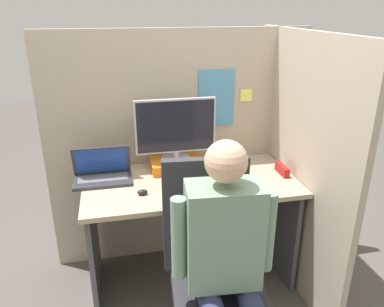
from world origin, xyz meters
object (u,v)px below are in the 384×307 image
Objects in this scene: monitor at (176,129)px; carrot_toy at (181,198)px; laptop at (103,174)px; paper_box at (176,164)px; stapler at (282,170)px; person at (228,257)px; office_chair at (214,269)px.

monitor is 0.52m from carrot_toy.
carrot_toy is (-0.05, -0.45, -0.26)m from monitor.
carrot_toy is at bearing -40.44° from laptop.
monitor is 3.99× the size of carrot_toy.
paper_box reaches higher than carrot_toy.
person reaches higher than stapler.
carrot_toy is 0.53m from person.
person is (-0.60, -0.74, -0.05)m from stapler.
stapler is at bearing 50.84° from person.
person is at bearing -58.28° from laptop.
laptop is at bearing -170.62° from paper_box.
stapler is at bearing 17.30° from carrot_toy.
laptop is at bearing 121.72° from person.
laptop is (-0.48, -0.08, 0.01)m from paper_box.
person is at bearing -85.06° from office_chair.
person is at bearing -86.34° from monitor.
paper_box is 0.31× the size of office_chair.
monitor reaches higher than paper_box.
stapler is 0.95m from person.
monitor is at bearing 9.70° from laptop.
paper_box is at bearing 83.47° from carrot_toy.
office_chair reaches higher than paper_box.
monitor is at bearing 93.39° from office_chair.
stapler is (1.15, -0.15, -0.01)m from laptop.
carrot_toy is at bearing -162.70° from stapler.
person is (0.11, -0.52, -0.04)m from carrot_toy.
laptop is at bearing 172.70° from stapler.
paper_box is at bearing 161.08° from stapler.
monitor reaches higher than stapler.
laptop is 0.28× the size of person.
person is (0.06, -0.96, -0.06)m from paper_box.
person is (0.01, -0.17, 0.19)m from office_chair.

